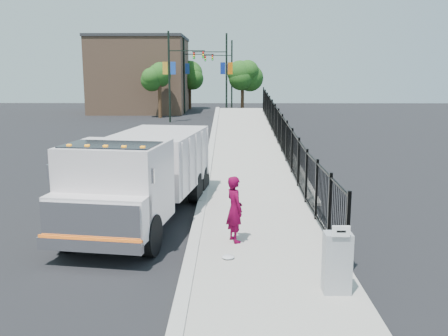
{
  "coord_description": "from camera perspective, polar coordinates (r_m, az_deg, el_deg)",
  "views": [
    {
      "loc": [
        0.92,
        -12.57,
        4.53
      ],
      "look_at": [
        0.77,
        2.0,
        1.7
      ],
      "focal_mm": 40.0,
      "sensor_mm": 36.0,
      "label": 1
    }
  ],
  "objects": [
    {
      "name": "light_pole_3",
      "position": [
        58.33,
        0.59,
        10.84
      ],
      "size": [
        3.78,
        0.22,
        8.0
      ],
      "color": "black",
      "rests_on": "ground"
    },
    {
      "name": "sidewalk",
      "position": [
        11.52,
        5.65,
        -11.87
      ],
      "size": [
        3.55,
        12.0,
        0.12
      ],
      "primitive_type": "cube",
      "color": "#9E998E",
      "rests_on": "ground"
    },
    {
      "name": "arrow_sign",
      "position": [
        10.0,
        13.24,
        -7.05
      ],
      "size": [
        0.35,
        0.04,
        0.22
      ],
      "primitive_type": "cube",
      "color": "white",
      "rests_on": "utility_cabinet"
    },
    {
      "name": "tree_2",
      "position": [
        61.46,
        -3.95,
        10.45
      ],
      "size": [
        3.14,
        3.14,
        5.57
      ],
      "color": "#382314",
      "rests_on": "ground"
    },
    {
      "name": "light_pole_0",
      "position": [
        45.23,
        -5.9,
        10.74
      ],
      "size": [
        3.77,
        0.22,
        8.0
      ],
      "color": "black",
      "rests_on": "ground"
    },
    {
      "name": "truck",
      "position": [
        15.23,
        -9.38,
        -0.44
      ],
      "size": [
        3.73,
        8.32,
        2.75
      ],
      "rotation": [
        0.0,
        0.0,
        -0.15
      ],
      "color": "black",
      "rests_on": "ground"
    },
    {
      "name": "light_pole_1",
      "position": [
        47.65,
        -0.09,
        10.8
      ],
      "size": [
        3.78,
        0.22,
        8.0
      ],
      "color": "black",
      "rests_on": "ground"
    },
    {
      "name": "curb",
      "position": [
        11.51,
        -4.14,
        -11.77
      ],
      "size": [
        0.3,
        12.0,
        0.16
      ],
      "primitive_type": "cube",
      "color": "#ADAAA3",
      "rests_on": "ground"
    },
    {
      "name": "tree_0",
      "position": [
        49.75,
        -7.39,
        10.22
      ],
      "size": [
        2.4,
        2.4,
        5.2
      ],
      "color": "#382314",
      "rests_on": "ground"
    },
    {
      "name": "utility_cabinet",
      "position": [
        10.45,
        12.79,
        -10.51
      ],
      "size": [
        0.55,
        0.4,
        1.25
      ],
      "primitive_type": "cube",
      "color": "gray",
      "rests_on": "sidewalk"
    },
    {
      "name": "building",
      "position": [
        57.44,
        -9.52,
        10.33
      ],
      "size": [
        10.0,
        10.0,
        8.0
      ],
      "primitive_type": "cube",
      "color": "#8C664C",
      "rests_on": "ground"
    },
    {
      "name": "ramp",
      "position": [
        28.96,
        2.96,
        1.99
      ],
      "size": [
        3.95,
        24.06,
        3.19
      ],
      "primitive_type": "cube",
      "rotation": [
        0.06,
        0.0,
        0.0
      ],
      "color": "#9E998E",
      "rests_on": "ground"
    },
    {
      "name": "light_pole_2",
      "position": [
        54.36,
        -4.25,
        10.8
      ],
      "size": [
        3.77,
        0.22,
        8.0
      ],
      "color": "black",
      "rests_on": "ground"
    },
    {
      "name": "debris",
      "position": [
        12.13,
        0.46,
        -10.12
      ],
      "size": [
        0.31,
        0.31,
        0.08
      ],
      "primitive_type": "ellipsoid",
      "color": "silver",
      "rests_on": "sidewalk"
    },
    {
      "name": "tree_1",
      "position": [
        53.28,
        2.14,
        10.37
      ],
      "size": [
        2.61,
        2.61,
        5.31
      ],
      "color": "#382314",
      "rests_on": "ground"
    },
    {
      "name": "worker",
      "position": [
        13.04,
        1.22,
        -4.72
      ],
      "size": [
        0.65,
        0.76,
        1.75
      ],
      "primitive_type": "imported",
      "rotation": [
        0.0,
        0.0,
        2.0
      ],
      "color": "#580225",
      "rests_on": "sidewalk"
    },
    {
      "name": "iron_fence",
      "position": [
        24.98,
        6.63,
        2.58
      ],
      "size": [
        0.1,
        28.0,
        1.8
      ],
      "primitive_type": "cube",
      "color": "black",
      "rests_on": "ground"
    },
    {
      "name": "ground",
      "position": [
        13.4,
        -3.44,
        -8.78
      ],
      "size": [
        120.0,
        120.0,
        0.0
      ],
      "primitive_type": "plane",
      "color": "black",
      "rests_on": "ground"
    }
  ]
}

